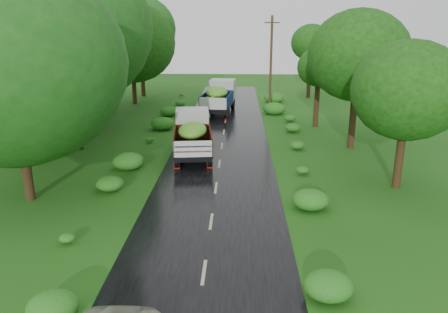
{
  "coord_description": "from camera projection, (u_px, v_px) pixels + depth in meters",
  "views": [
    {
      "loc": [
        1.14,
        -13.13,
        8.25
      ],
      "look_at": [
        0.42,
        8.06,
        1.7
      ],
      "focal_mm": 35.0,
      "sensor_mm": 36.0,
      "label": 1
    }
  ],
  "objects": [
    {
      "name": "ground",
      "position": [
        204.0,
        272.0,
        15.01
      ],
      "size": [
        120.0,
        120.0,
        0.0
      ],
      "primitive_type": "plane",
      "color": "#1A4C10",
      "rests_on": "ground"
    },
    {
      "name": "road",
      "position": [
        213.0,
        212.0,
        19.78
      ],
      "size": [
        6.5,
        80.0,
        0.02
      ],
      "primitive_type": "cube",
      "color": "black",
      "rests_on": "ground"
    },
    {
      "name": "road_lines",
      "position": [
        214.0,
        203.0,
        20.73
      ],
      "size": [
        0.12,
        69.6,
        0.0
      ],
      "color": "#BFB78C",
      "rests_on": "road"
    },
    {
      "name": "truck_near",
      "position": [
        193.0,
        133.0,
        27.79
      ],
      "size": [
        2.91,
        6.52,
        2.65
      ],
      "rotation": [
        0.0,
        0.0,
        0.11
      ],
      "color": "black",
      "rests_on": "ground"
    },
    {
      "name": "truck_far",
      "position": [
        219.0,
        96.0,
        41.06
      ],
      "size": [
        3.2,
        7.07,
        2.87
      ],
      "rotation": [
        0.0,
        0.0,
        -0.12
      ],
      "color": "black",
      "rests_on": "ground"
    },
    {
      "name": "utility_pole",
      "position": [
        271.0,
        61.0,
        42.58
      ],
      "size": [
        1.48,
        0.68,
        8.87
      ],
      "rotation": [
        0.0,
        0.0,
        0.38
      ],
      "color": "#382616",
      "rests_on": "ground"
    },
    {
      "name": "trees_left",
      "position": [
        86.0,
        42.0,
        32.88
      ],
      "size": [
        7.91,
        35.24,
        10.12
      ],
      "color": "black",
      "rests_on": "ground"
    },
    {
      "name": "trees_right",
      "position": [
        346.0,
        61.0,
        31.37
      ],
      "size": [
        4.88,
        31.54,
        7.82
      ],
      "color": "black",
      "rests_on": "ground"
    },
    {
      "name": "shrubs",
      "position": [
        221.0,
        149.0,
        28.28
      ],
      "size": [
        11.9,
        44.0,
        0.7
      ],
      "color": "#226A19",
      "rests_on": "ground"
    }
  ]
}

